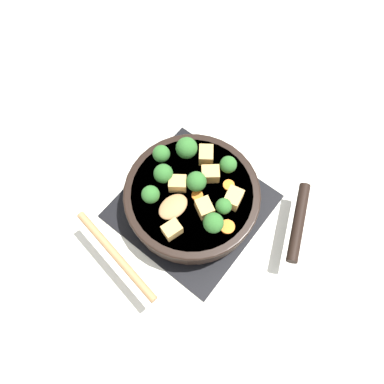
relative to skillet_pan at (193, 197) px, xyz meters
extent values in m
plane|color=silver|center=(0.00, 0.00, -0.06)|extent=(2.40, 2.40, 0.00)
cube|color=black|center=(0.00, 0.00, -0.05)|extent=(0.31, 0.31, 0.01)
torus|color=black|center=(0.00, 0.00, -0.04)|extent=(0.24, 0.24, 0.01)
cube|color=black|center=(0.00, 0.00, -0.04)|extent=(0.01, 0.23, 0.01)
cube|color=black|center=(0.00, 0.00, -0.04)|extent=(0.23, 0.01, 0.01)
cylinder|color=black|center=(0.00, 0.00, 0.00)|extent=(0.29, 0.29, 0.06)
cylinder|color=brown|center=(0.00, 0.00, 0.00)|extent=(0.26, 0.26, 0.05)
torus|color=black|center=(0.00, 0.00, 0.02)|extent=(0.30, 0.30, 0.01)
cylinder|color=black|center=(0.09, -0.21, 0.01)|extent=(0.17, 0.09, 0.02)
ellipsoid|color=#A87A4C|center=(-0.05, 0.01, 0.03)|extent=(0.07, 0.06, 0.01)
cylinder|color=#A87A4C|center=(-0.20, 0.03, 0.03)|extent=(0.05, 0.24, 0.02)
cube|color=tan|center=(0.08, 0.03, 0.04)|extent=(0.05, 0.05, 0.03)
cube|color=tan|center=(-0.10, -0.02, 0.04)|extent=(0.04, 0.04, 0.03)
cube|color=tan|center=(0.05, -0.01, 0.04)|extent=(0.05, 0.05, 0.03)
cube|color=tan|center=(0.04, -0.08, 0.04)|extent=(0.05, 0.04, 0.03)
cube|color=tan|center=(-0.02, -0.04, 0.04)|extent=(0.04, 0.05, 0.03)
cube|color=tan|center=(-0.01, 0.03, 0.04)|extent=(0.05, 0.05, 0.03)
cylinder|color=#709956|center=(0.01, 0.01, 0.03)|extent=(0.01, 0.01, 0.01)
sphere|color=#2D6628|center=(0.01, 0.01, 0.05)|extent=(0.04, 0.04, 0.04)
cylinder|color=#709956|center=(-0.07, 0.06, 0.03)|extent=(0.01, 0.01, 0.01)
sphere|color=#2D6628|center=(-0.07, 0.06, 0.05)|extent=(0.04, 0.04, 0.04)
cylinder|color=#709956|center=(0.09, -0.03, 0.03)|extent=(0.01, 0.01, 0.01)
sphere|color=#2D6628|center=(0.09, -0.03, 0.05)|extent=(0.04, 0.04, 0.04)
cylinder|color=#709956|center=(0.01, -0.07, 0.03)|extent=(0.01, 0.01, 0.01)
sphere|color=#2D6628|center=(0.01, -0.07, 0.05)|extent=(0.03, 0.03, 0.03)
cylinder|color=#709956|center=(0.02, 0.10, 0.03)|extent=(0.01, 0.01, 0.01)
sphere|color=#2D6628|center=(0.02, 0.10, 0.05)|extent=(0.04, 0.04, 0.04)
cylinder|color=#709956|center=(-0.01, 0.07, 0.03)|extent=(0.01, 0.01, 0.01)
sphere|color=#2D6628|center=(-0.01, 0.07, 0.05)|extent=(0.04, 0.04, 0.04)
cylinder|color=#709956|center=(-0.04, -0.08, 0.03)|extent=(0.01, 0.01, 0.01)
sphere|color=#2D6628|center=(-0.04, -0.08, 0.05)|extent=(0.04, 0.04, 0.04)
cylinder|color=#709956|center=(0.06, 0.07, 0.03)|extent=(0.01, 0.01, 0.01)
sphere|color=#2D6628|center=(0.06, 0.07, 0.05)|extent=(0.05, 0.05, 0.05)
cylinder|color=orange|center=(0.00, -0.01, 0.03)|extent=(0.02, 0.02, 0.01)
cylinder|color=orange|center=(-0.02, -0.10, 0.03)|extent=(0.03, 0.03, 0.01)
cylinder|color=orange|center=(0.06, -0.05, 0.03)|extent=(0.03, 0.03, 0.01)
camera|label=1|loc=(-0.26, -0.20, 0.76)|focal=35.00mm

